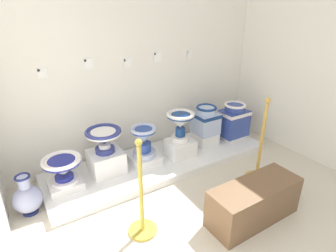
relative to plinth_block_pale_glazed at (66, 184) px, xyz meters
name	(u,v)px	position (x,y,z in m)	size (l,w,h in m)	color
ground_plane	(246,240)	(1.23, -1.53, -0.14)	(5.64, 5.60, 0.02)	beige
wall_back	(140,43)	(1.23, 0.50, 1.38)	(3.84, 0.06, 3.03)	white
wall_right	(334,46)	(3.08, -0.93, 1.38)	(0.06, 3.00, 3.03)	white
display_platform	(161,161)	(1.23, -0.01, -0.08)	(2.97, 0.91, 0.09)	white
plinth_block_pale_glazed	(66,184)	(0.00, 0.00, 0.00)	(0.36, 0.30, 0.08)	white
antique_toilet_pale_glazed	(63,167)	(0.00, 0.00, 0.23)	(0.42, 0.42, 0.30)	white
plinth_block_leftmost	(106,161)	(0.51, 0.08, 0.09)	(0.39, 0.36, 0.27)	white
antique_toilet_leftmost	(104,137)	(0.51, 0.08, 0.42)	(0.42, 0.42, 0.29)	navy
plinth_block_tall_cobalt	(145,159)	(0.99, 0.01, 0.01)	(0.36, 0.33, 0.10)	white
antique_toilet_tall_cobalt	(144,138)	(0.99, 0.01, 0.31)	(0.33, 0.33, 0.39)	#A6B2D5
plinth_block_squat_floral	(180,147)	(1.49, -0.06, 0.07)	(0.35, 0.31, 0.22)	white
antique_toilet_squat_floral	(181,122)	(1.49, -0.06, 0.45)	(0.36, 0.36, 0.39)	white
plinth_block_rightmost	(205,138)	(1.99, 0.03, 0.04)	(0.31, 0.30, 0.16)	white
antique_toilet_rightmost	(206,119)	(1.99, 0.03, 0.33)	(0.32, 0.33, 0.41)	#ADBFE3
plinth_block_broad_patterned	(232,136)	(2.46, -0.05, -0.01)	(0.34, 0.28, 0.05)	white
antique_toilet_broad_patterned	(234,119)	(2.46, -0.05, 0.27)	(0.41, 0.32, 0.50)	#2E4395
info_placard_first	(42,73)	(0.03, 0.46, 1.16)	(0.10, 0.01, 0.11)	white
info_placard_second	(88,63)	(0.54, 0.46, 1.20)	(0.11, 0.01, 0.13)	white
info_placard_third	(127,63)	(1.03, 0.46, 1.16)	(0.11, 0.01, 0.12)	white
info_placard_fourth	(157,57)	(1.46, 0.46, 1.20)	(0.12, 0.01, 0.13)	white
info_placard_fifth	(189,55)	(1.98, 0.46, 1.18)	(0.09, 0.01, 0.11)	white
decorative_vase_spare	(27,198)	(-0.39, -0.10, 0.05)	(0.29, 0.29, 0.45)	navy
stanchion_post_near_left	(142,208)	(0.47, -0.94, 0.14)	(0.27, 0.27, 0.97)	gold
stanchion_post_near_right	(259,157)	(2.05, -0.91, 0.17)	(0.27, 0.27, 1.04)	gold
museum_bench	(254,202)	(1.47, -1.36, 0.07)	(0.95, 0.36, 0.40)	brown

